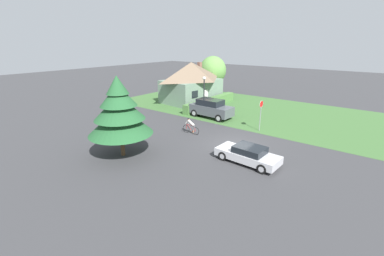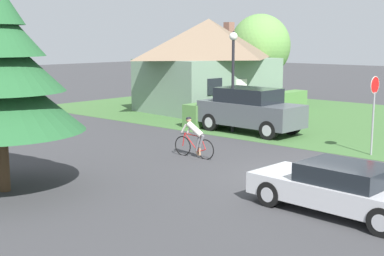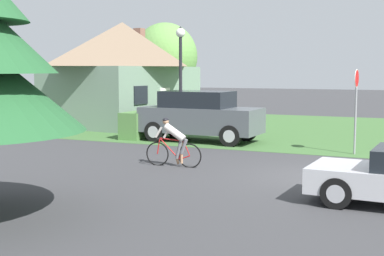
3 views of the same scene
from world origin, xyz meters
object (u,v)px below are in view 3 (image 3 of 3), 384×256
cyclist (174,143)px  deciduous_tree_right (165,57)px  cottage_house (123,71)px  parked_suv_right (200,116)px  street_lamp (181,63)px  stop_sign (356,96)px

cyclist → deciduous_tree_right: size_ratio=0.30×
cottage_house → parked_suv_right: cottage_house is taller
street_lamp → deciduous_tree_right: 13.82m
cottage_house → street_lamp: (-5.53, -6.08, 0.33)m
stop_sign → street_lamp: bearing=-90.3°
stop_sign → street_lamp: street_lamp is taller
cottage_house → stop_sign: (-6.04, -12.99, -0.82)m
stop_sign → deciduous_tree_right: size_ratio=0.49×
cottage_house → cyclist: 13.71m
street_lamp → deciduous_tree_right: bearing=29.5°
cottage_house → street_lamp: size_ratio=1.91×
parked_suv_right → deciduous_tree_right: (11.55, 7.45, 2.74)m
parked_suv_right → cyclist: bearing=107.2°
cottage_house → cyclist: cottage_house is taller
parked_suv_right → street_lamp: 2.29m
stop_sign → cyclist: bearing=-41.3°
parked_suv_right → deciduous_tree_right: 14.01m
parked_suv_right → stop_sign: size_ratio=1.68×
cottage_house → parked_suv_right: 8.61m
cyclist → parked_suv_right: size_ratio=0.37×
cottage_house → street_lamp: 8.22m
cottage_house → cyclist: (-10.71, -8.29, -2.14)m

